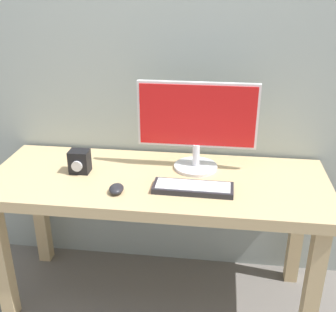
{
  "coord_description": "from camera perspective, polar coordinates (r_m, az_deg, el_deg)",
  "views": [
    {
      "loc": [
        0.29,
        -1.8,
        1.66
      ],
      "look_at": [
        0.05,
        0.0,
        0.86
      ],
      "focal_mm": 44.34,
      "sensor_mm": 36.0,
      "label": 1
    }
  ],
  "objects": [
    {
      "name": "audio_controller",
      "position": [
        2.12,
        -12.06,
        -0.76
      ],
      "size": [
        0.1,
        0.09,
        0.12
      ],
      "color": "black",
      "rests_on": "desk"
    },
    {
      "name": "desk",
      "position": [
        2.08,
        -1.48,
        -5.38
      ],
      "size": [
        1.67,
        0.64,
        0.74
      ],
      "color": "tan",
      "rests_on": "ground_plane"
    },
    {
      "name": "ground_plane",
      "position": [
        2.46,
        -1.32,
        -18.5
      ],
      "size": [
        6.0,
        6.0,
        0.0
      ],
      "primitive_type": "plane",
      "color": "slate"
    },
    {
      "name": "monitor",
      "position": [
        2.06,
        4.02,
        4.62
      ],
      "size": [
        0.59,
        0.22,
        0.45
      ],
      "color": "silver",
      "rests_on": "desk"
    },
    {
      "name": "mouse",
      "position": [
        1.91,
        -7.11,
        -4.49
      ],
      "size": [
        0.07,
        0.1,
        0.04
      ],
      "primitive_type": "ellipsoid",
      "rotation": [
        0.0,
        0.0,
        0.07
      ],
      "color": "#232328",
      "rests_on": "desk"
    },
    {
      "name": "wall_back",
      "position": [
        2.18,
        -0.21,
        19.69
      ],
      "size": [
        2.34,
        0.04,
        3.0
      ],
      "primitive_type": "cube",
      "color": "#9EA8A3",
      "rests_on": "ground_plane"
    },
    {
      "name": "keyboard_primary",
      "position": [
        1.92,
        3.45,
        -4.4
      ],
      "size": [
        0.37,
        0.13,
        0.03
      ],
      "color": "#232328",
      "rests_on": "desk"
    }
  ]
}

